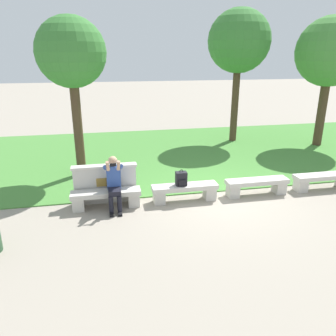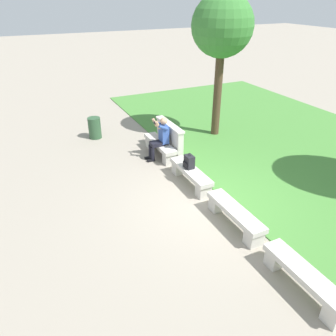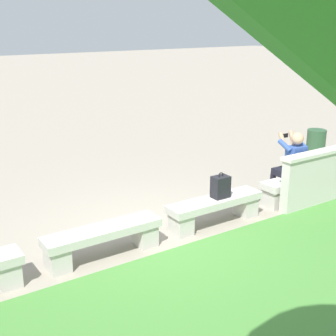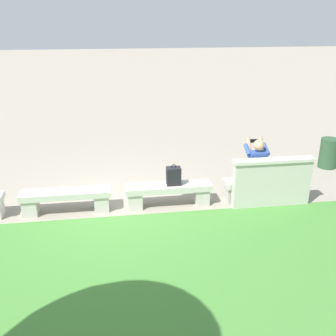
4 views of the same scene
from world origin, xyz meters
name	(u,v)px [view 1 (image 1 of 4)]	position (x,y,z in m)	size (l,w,h in m)	color
ground_plane	(221,198)	(0.00, 0.00, 0.00)	(80.00, 80.00, 0.00)	gray
grass_strip	(182,152)	(0.00, 4.38, 0.01)	(19.76, 8.00, 0.03)	#478438
bench_main	(106,197)	(-3.02, 0.00, 0.29)	(1.72, 0.40, 0.45)	beige
bench_near	(185,190)	(-1.01, 0.00, 0.29)	(1.72, 0.40, 0.45)	beige
bench_mid	(257,185)	(1.01, 0.00, 0.29)	(1.72, 0.40, 0.45)	beige
bench_far	(323,179)	(3.02, 0.00, 0.29)	(1.72, 0.40, 0.45)	beige
backrest_wall_with_plaque	(105,183)	(-3.02, 0.34, 0.52)	(1.63, 0.24, 1.01)	beige
person_photographer	(114,181)	(-2.81, -0.08, 0.74)	(0.48, 0.73, 1.32)	black
backpack	(181,179)	(-1.11, -0.01, 0.63)	(0.28, 0.24, 0.43)	black
tree_behind_wall	(71,55)	(-3.74, 2.53, 3.63)	(1.99, 1.99, 4.69)	#4C3826
tree_left_background	(239,42)	(2.61, 5.68, 4.10)	(2.52, 2.52, 5.41)	#4C3826
tree_right_background	(331,53)	(5.82, 4.30, 3.70)	(2.65, 2.65, 5.07)	#4C3826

